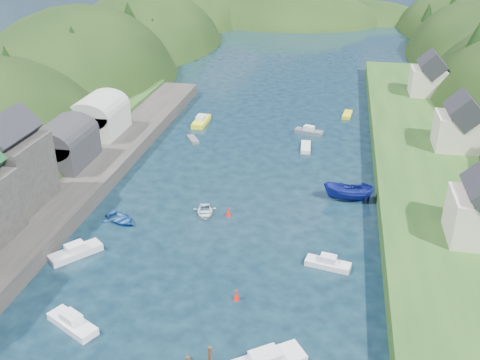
# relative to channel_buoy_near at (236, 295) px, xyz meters

# --- Properties ---
(ground) EXTENTS (600.00, 600.00, 0.00)m
(ground) POSITION_rel_channel_buoy_near_xyz_m (-3.00, 39.68, -0.48)
(ground) COLOR black
(ground) RESTS_ON ground
(hillside_left) EXTENTS (44.00, 245.56, 52.00)m
(hillside_left) POSITION_rel_channel_buoy_near_xyz_m (-48.00, 64.68, -8.51)
(hillside_left) COLOR black
(hillside_left) RESTS_ON ground
(far_hills) EXTENTS (103.00, 68.00, 44.00)m
(far_hills) POSITION_rel_channel_buoy_near_xyz_m (-1.78, 163.69, -11.28)
(far_hills) COLOR black
(far_hills) RESTS_ON ground
(hill_trees) EXTENTS (91.32, 152.02, 12.51)m
(hill_trees) POSITION_rel_channel_buoy_near_xyz_m (-2.19, 53.94, 10.61)
(hill_trees) COLOR black
(hill_trees) RESTS_ON ground
(quay_left) EXTENTS (12.00, 110.00, 2.00)m
(quay_left) POSITION_rel_channel_buoy_near_xyz_m (-27.00, 9.68, 0.52)
(quay_left) COLOR #2D2B28
(quay_left) RESTS_ON ground
(boat_sheds) EXTENTS (7.00, 21.00, 7.50)m
(boat_sheds) POSITION_rel_channel_buoy_near_xyz_m (-29.00, 28.68, 4.79)
(boat_sheds) COLOR #2D2D30
(boat_sheds) RESTS_ON quay_left
(terrace_right) EXTENTS (16.00, 120.00, 2.40)m
(terrace_right) POSITION_rel_channel_buoy_near_xyz_m (22.00, 29.68, 0.72)
(terrace_right) COLOR #234719
(terrace_right) RESTS_ON ground
(right_bank_cottages) EXTENTS (9.00, 59.24, 8.41)m
(right_bank_cottages) POSITION_rel_channel_buoy_near_xyz_m (25.00, 38.02, 5.36)
(right_bank_cottages) COLOR beige
(right_bank_cottages) RESTS_ON terrace_right
(channel_buoy_near) EXTENTS (0.70, 0.70, 1.10)m
(channel_buoy_near) POSITION_rel_channel_buoy_near_xyz_m (0.00, 0.00, 0.00)
(channel_buoy_near) COLOR red
(channel_buoy_near) RESTS_ON ground
(channel_buoy_far) EXTENTS (0.70, 0.70, 1.10)m
(channel_buoy_far) POSITION_rel_channel_buoy_near_xyz_m (-4.07, 15.64, 0.00)
(channel_buoy_far) COLOR red
(channel_buoy_far) RESTS_ON ground
(moored_boats) EXTENTS (36.16, 86.71, 2.49)m
(moored_boats) POSITION_rel_channel_buoy_near_xyz_m (-4.05, 9.06, 0.18)
(moored_boats) COLOR silver
(moored_boats) RESTS_ON ground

